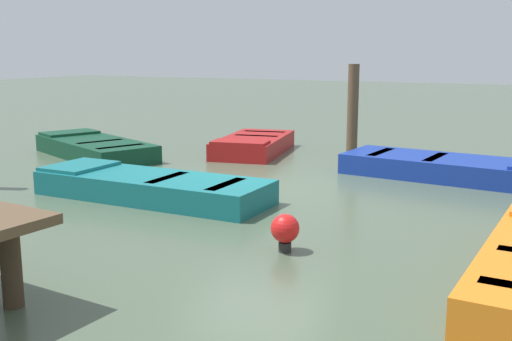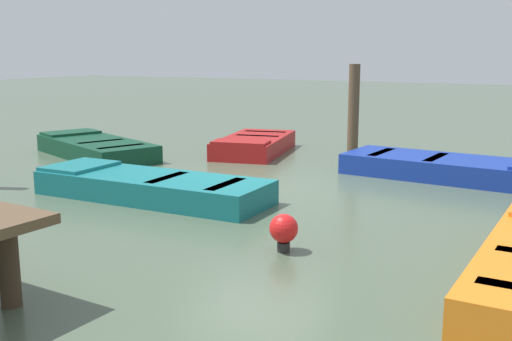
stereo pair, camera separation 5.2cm
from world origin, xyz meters
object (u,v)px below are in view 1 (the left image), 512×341
Objects in this scene: rowboat_red at (254,144)px; rowboat_teal at (151,186)px; rowboat_dark_green at (94,148)px; rowboat_blue at (453,168)px; marker_buoy at (285,229)px; mooring_piling_mid_left at (353,111)px.

rowboat_teal is at bearing -4.61° from rowboat_red.
rowboat_red is at bearing -122.29° from rowboat_dark_green.
rowboat_blue is 5.66m from marker_buoy.
rowboat_blue is (-4.86, 0.96, -0.00)m from rowboat_red.
marker_buoy is (1.07, 5.56, 0.07)m from rowboat_blue.
marker_buoy is at bearing 170.67° from rowboat_dark_green.
rowboat_teal is 0.96× the size of rowboat_blue.
marker_buoy is at bearing 101.81° from mooring_piling_mid_left.
mooring_piling_mid_left is (2.53, -1.44, 0.87)m from rowboat_blue.
rowboat_blue is at bearing -148.52° from rowboat_dark_green.
rowboat_dark_green is 1.80× the size of mooring_piling_mid_left.
mooring_piling_mid_left is at bearing -107.21° from rowboat_teal.
rowboat_teal is 1.89× the size of mooring_piling_mid_left.
mooring_piling_mid_left is at bearing -78.19° from marker_buoy.
marker_buoy is (-3.17, 1.52, 0.07)m from rowboat_teal.
rowboat_red is 7.54m from marker_buoy.
rowboat_dark_green is (7.98, 1.21, 0.00)m from rowboat_blue.
rowboat_teal is 4.68m from rowboat_dark_green.
rowboat_blue is 8.07m from rowboat_dark_green.
marker_buoy reaches higher than rowboat_dark_green.
rowboat_dark_green is 8.16m from marker_buoy.
marker_buoy is (-3.80, 6.52, 0.07)m from rowboat_red.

